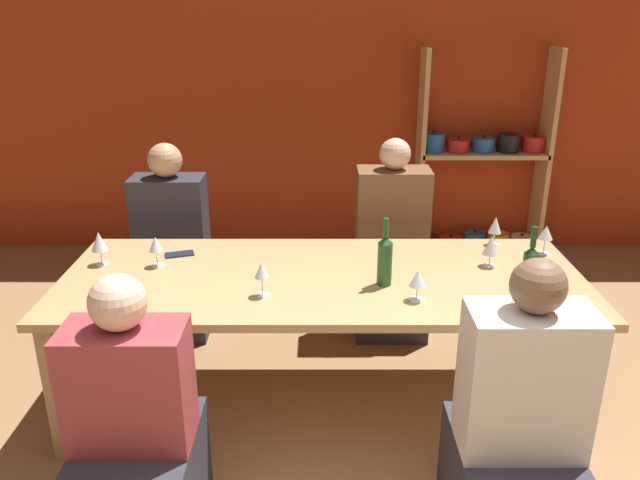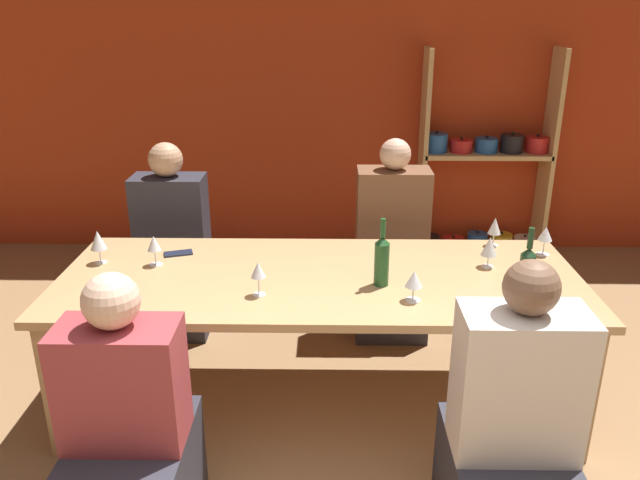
% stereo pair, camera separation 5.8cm
% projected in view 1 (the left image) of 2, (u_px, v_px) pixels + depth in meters
% --- Properties ---
extents(wall_back_red, '(8.80, 0.06, 2.70)m').
position_uv_depth(wall_back_red, '(338.00, 89.00, 5.05)').
color(wall_back_red, '#B23819').
rests_on(wall_back_red, ground_plane).
extents(shelf_unit, '(1.04, 0.30, 1.69)m').
position_uv_depth(shelf_unit, '(478.00, 182.00, 5.13)').
color(shelf_unit, tan).
rests_on(shelf_unit, ground_plane).
extents(dining_table, '(2.59, 1.02, 0.74)m').
position_uv_depth(dining_table, '(320.00, 289.00, 3.13)').
color(dining_table, tan).
rests_on(dining_table, ground_plane).
extents(wine_bottle_green, '(0.07, 0.07, 0.37)m').
position_uv_depth(wine_bottle_green, '(527.00, 273.00, 2.77)').
color(wine_bottle_green, '#19381E').
rests_on(wine_bottle_green, dining_table).
extents(wine_bottle_dark, '(0.07, 0.07, 0.34)m').
position_uv_depth(wine_bottle_dark, '(382.00, 259.00, 2.96)').
color(wine_bottle_dark, '#1E4C23').
rests_on(wine_bottle_dark, dining_table).
extents(wine_glass_empty_a, '(0.07, 0.07, 0.16)m').
position_uv_depth(wine_glass_empty_a, '(493.00, 225.00, 3.45)').
color(wine_glass_empty_a, white).
rests_on(wine_glass_empty_a, dining_table).
extents(wine_glass_red_a, '(0.08, 0.08, 0.16)m').
position_uv_depth(wine_glass_red_a, '(543.00, 233.00, 3.33)').
color(wine_glass_red_a, white).
rests_on(wine_glass_red_a, dining_table).
extents(wine_glass_white_a, '(0.06, 0.06, 0.14)m').
position_uv_depth(wine_glass_white_a, '(556.00, 289.00, 2.72)').
color(wine_glass_white_a, white).
rests_on(wine_glass_white_a, dining_table).
extents(wine_glass_white_b, '(0.08, 0.08, 0.16)m').
position_uv_depth(wine_glass_white_b, '(489.00, 246.00, 3.18)').
color(wine_glass_white_b, white).
rests_on(wine_glass_white_b, dining_table).
extents(wine_glass_red_b, '(0.07, 0.07, 0.16)m').
position_uv_depth(wine_glass_red_b, '(153.00, 246.00, 3.17)').
color(wine_glass_red_b, white).
rests_on(wine_glass_red_b, dining_table).
extents(wine_glass_red_c, '(0.07, 0.07, 0.17)m').
position_uv_depth(wine_glass_red_c, '(259.00, 271.00, 2.84)').
color(wine_glass_red_c, white).
rests_on(wine_glass_red_c, dining_table).
extents(wine_glass_white_c, '(0.08, 0.08, 0.15)m').
position_uv_depth(wine_glass_white_c, '(415.00, 279.00, 2.81)').
color(wine_glass_white_c, white).
rests_on(wine_glass_white_c, dining_table).
extents(wine_glass_empty_b, '(0.08, 0.08, 0.18)m').
position_uv_depth(wine_glass_empty_b, '(96.00, 242.00, 3.18)').
color(wine_glass_empty_b, white).
rests_on(wine_glass_empty_b, dining_table).
extents(cell_phone, '(0.16, 0.11, 0.01)m').
position_uv_depth(cell_phone, '(177.00, 254.00, 3.34)').
color(cell_phone, '#1E2338').
rests_on(cell_phone, dining_table).
extents(person_near_a, '(0.46, 0.57, 1.20)m').
position_uv_depth(person_near_a, '(514.00, 444.00, 2.39)').
color(person_near_a, '#2D2D38').
rests_on(person_near_a, ground_plane).
extents(person_far_a, '(0.45, 0.56, 1.22)m').
position_uv_depth(person_far_a, '(172.00, 263.00, 4.01)').
color(person_far_a, '#2D2D38').
rests_on(person_far_a, ground_plane).
extents(person_near_b, '(0.45, 0.56, 1.14)m').
position_uv_depth(person_near_b, '(134.00, 449.00, 2.40)').
color(person_near_b, '#2D2D38').
rests_on(person_near_b, ground_plane).
extents(person_far_b, '(0.45, 0.56, 1.25)m').
position_uv_depth(person_far_b, '(388.00, 262.00, 4.01)').
color(person_far_b, '#2D2D38').
rests_on(person_far_b, ground_plane).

